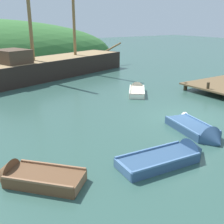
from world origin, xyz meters
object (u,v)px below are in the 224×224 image
(rowboat_near_dock, at_px, (31,178))
(rowboat_outer_left, at_px, (172,158))
(buoy_white, at_px, (185,116))
(rowboat_far, at_px, (199,133))
(sailing_ship, at_px, (53,69))
(rowboat_portside, at_px, (137,91))

(rowboat_near_dock, relative_size, rowboat_outer_left, 0.79)
(rowboat_outer_left, height_order, buoy_white, rowboat_outer_left)
(rowboat_far, bearing_deg, rowboat_near_dock, -81.70)
(sailing_ship, height_order, buoy_white, sailing_ship)
(rowboat_portside, xyz_separation_m, rowboat_outer_left, (-5.40, -9.01, 0.00))
(rowboat_near_dock, bearing_deg, buoy_white, -121.36)
(rowboat_portside, relative_size, rowboat_outer_left, 0.84)
(rowboat_far, height_order, buoy_white, rowboat_far)
(sailing_ship, distance_m, rowboat_near_dock, 18.52)
(sailing_ship, bearing_deg, rowboat_portside, -91.46)
(rowboat_near_dock, height_order, buoy_white, rowboat_near_dock)
(sailing_ship, relative_size, rowboat_outer_left, 4.57)
(sailing_ship, relative_size, rowboat_portside, 5.45)
(buoy_white, bearing_deg, rowboat_outer_left, -142.53)
(rowboat_far, height_order, rowboat_outer_left, rowboat_far)
(rowboat_portside, distance_m, buoy_white, 5.73)
(rowboat_far, bearing_deg, buoy_white, 157.71)
(rowboat_far, distance_m, rowboat_outer_left, 3.04)
(rowboat_portside, bearing_deg, rowboat_outer_left, -172.46)
(sailing_ship, distance_m, rowboat_portside, 9.78)
(rowboat_near_dock, bearing_deg, sailing_ship, -66.85)
(rowboat_portside, relative_size, buoy_white, 7.84)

